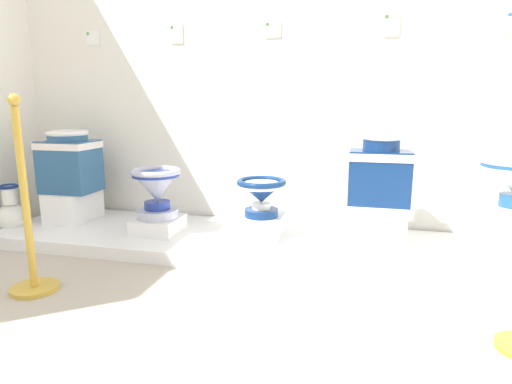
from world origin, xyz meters
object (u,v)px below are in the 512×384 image
Objects in this scene: antique_toilet_rightmost at (380,170)px; plinth_block_tall_cobalt at (509,238)px; plinth_block_central_ornate at (158,225)px; antique_toilet_slender_white at (70,160)px; decorative_vase_companion at (12,215)px; antique_toilet_central_ornate at (156,188)px; info_placard_third at (273,29)px; plinth_block_leftmost at (261,225)px; info_placard_fourth at (392,24)px; plinth_block_slender_white at (74,206)px; plinth_block_rightmost at (377,223)px; stanchion_post_near_left at (29,234)px; info_placard_second at (176,33)px; antique_toilet_leftmost at (261,192)px; info_placard_first at (93,38)px.

plinth_block_tall_cobalt is at bearing -9.11° from antique_toilet_rightmost.
plinth_block_tall_cobalt is (2.25, 0.02, 0.07)m from plinth_block_central_ornate.
antique_toilet_slender_white reaches higher than decorative_vase_companion.
info_placard_third reaches higher than antique_toilet_central_ornate.
antique_toilet_central_ornate is at bearing -170.55° from plinth_block_leftmost.
info_placard_third is 0.31× the size of decorative_vase_companion.
plinth_block_slender_white is at bearing -170.58° from info_placard_fourth.
plinth_block_rightmost is 2.67m from decorative_vase_companion.
plinth_block_slender_white is at bearing -179.59° from plinth_block_rightmost.
antique_toilet_rightmost is at bearing 29.81° from stanchion_post_near_left.
plinth_block_slender_white is 1.51m from plinth_block_leftmost.
info_placard_second is 1.17× the size of info_placard_third.
antique_toilet_slender_white is 0.60m from decorative_vase_companion.
plinth_block_tall_cobalt is at bearing -12.04° from info_placard_second.
plinth_block_tall_cobalt is 2.68m from info_placard_second.
antique_toilet_leftmost is 0.79m from plinth_block_rightmost.
plinth_block_rightmost is at bearing -13.44° from info_placard_second.
info_placard_fourth is (0.82, 0.00, 0.00)m from info_placard_third.
plinth_block_slender_white is 1.35m from info_placard_first.
info_placard_fourth is at bearing 0.00° from info_placard_third.
antique_toilet_slender_white is 3.82× the size of info_placard_third.
decorative_vase_companion is at bearing -167.28° from info_placard_fourth.
plinth_block_tall_cobalt is (3.04, -0.10, 0.01)m from plinth_block_slender_white.
plinth_block_tall_cobalt reaches higher than plinth_block_leftmost.
info_placard_fourth is 2.59m from stanchion_post_near_left.
plinth_block_slender_white is 3.13× the size of info_placard_third.
info_placard_fourth reaches higher than info_placard_third.
antique_toilet_leftmost reaches higher than plinth_block_rightmost.
info_placard_first is (-1.49, 0.39, 1.11)m from antique_toilet_leftmost.
plinth_block_tall_cobalt is at bearing -17.61° from info_placard_third.
info_placard_fourth is at bearing 0.00° from info_placard_first.
info_placard_second is at bearing 27.29° from antique_toilet_slender_white.
plinth_block_slender_white is at bearing -152.71° from info_placard_second.
antique_toilet_slender_white is at bearing -152.71° from info_placard_second.
info_placard_second is at bearing 180.00° from info_placard_third.
plinth_block_leftmost is at bearing -178.29° from antique_toilet_rightmost.
info_placard_second is (0.75, 0.38, 0.95)m from antique_toilet_slender_white.
plinth_block_tall_cobalt is at bearing -34.25° from info_placard_fourth.
stanchion_post_near_left is at bearing -64.17° from plinth_block_slender_white.
info_placard_fourth reaches higher than antique_toilet_central_ornate.
info_placard_second is at bearing 152.91° from antique_toilet_leftmost.
plinth_block_central_ornate is 0.91× the size of plinth_block_rightmost.
antique_toilet_leftmost reaches higher than plinth_block_slender_white.
info_placard_first reaches higher than plinth_block_central_ornate.
info_placard_third is at bearing 154.97° from antique_toilet_rightmost.
info_placard_fourth is at bearing 18.46° from plinth_block_central_ornate.
plinth_block_slender_white is 1.09× the size of plinth_block_rightmost.
antique_toilet_slender_white is at bearing -92.85° from info_placard_first.
info_placard_second reaches higher than decorative_vase_companion.
plinth_block_central_ornate is 2.61× the size of info_placard_first.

